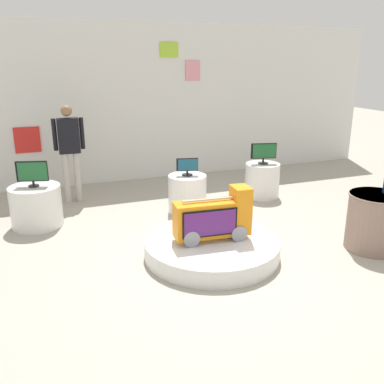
{
  "coord_description": "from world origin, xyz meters",
  "views": [
    {
      "loc": [
        -2.14,
        -4.63,
        2.59
      ],
      "look_at": [
        -0.2,
        0.53,
        0.83
      ],
      "focal_mm": 38.96,
      "sensor_mm": 36.0,
      "label": 1
    }
  ],
  "objects_px": {
    "display_pedestal_right_rear": "(262,180)",
    "tv_on_left_rear": "(32,172)",
    "display_pedestal_center_rear": "(187,194)",
    "tv_on_center_rear": "(187,166)",
    "main_display_pedestal": "(212,247)",
    "display_pedestal_left_rear": "(36,206)",
    "side_table_round": "(374,221)",
    "shopper_browsing_near_truck": "(70,146)",
    "novelty_firetruck_tv": "(214,219)",
    "tv_on_right_rear": "(264,152)"
  },
  "relations": [
    {
      "from": "display_pedestal_left_rear",
      "to": "shopper_browsing_near_truck",
      "type": "relative_size",
      "value": 0.44
    },
    {
      "from": "tv_on_left_rear",
      "to": "main_display_pedestal",
      "type": "bearing_deg",
      "value": -41.86
    },
    {
      "from": "display_pedestal_right_rear",
      "to": "side_table_round",
      "type": "xyz_separation_m",
      "value": [
        0.29,
        -2.64,
        0.08
      ]
    },
    {
      "from": "novelty_firetruck_tv",
      "to": "shopper_browsing_near_truck",
      "type": "bearing_deg",
      "value": 117.3
    },
    {
      "from": "tv_on_center_rear",
      "to": "display_pedestal_right_rear",
      "type": "height_order",
      "value": "tv_on_center_rear"
    },
    {
      "from": "display_pedestal_right_rear",
      "to": "side_table_round",
      "type": "height_order",
      "value": "side_table_round"
    },
    {
      "from": "novelty_firetruck_tv",
      "to": "tv_on_right_rear",
      "type": "height_order",
      "value": "tv_on_right_rear"
    },
    {
      "from": "novelty_firetruck_tv",
      "to": "display_pedestal_right_rear",
      "type": "xyz_separation_m",
      "value": [
        1.93,
        2.05,
        -0.2
      ]
    },
    {
      "from": "main_display_pedestal",
      "to": "novelty_firetruck_tv",
      "type": "height_order",
      "value": "novelty_firetruck_tv"
    },
    {
      "from": "tv_on_right_rear",
      "to": "shopper_browsing_near_truck",
      "type": "height_order",
      "value": "shopper_browsing_near_truck"
    },
    {
      "from": "tv_on_left_rear",
      "to": "tv_on_center_rear",
      "type": "height_order",
      "value": "tv_on_left_rear"
    },
    {
      "from": "display_pedestal_right_rear",
      "to": "shopper_browsing_near_truck",
      "type": "bearing_deg",
      "value": 164.17
    },
    {
      "from": "novelty_firetruck_tv",
      "to": "tv_on_right_rear",
      "type": "relative_size",
      "value": 2.17
    },
    {
      "from": "display_pedestal_left_rear",
      "to": "tv_on_center_rear",
      "type": "distance_m",
      "value": 2.57
    },
    {
      "from": "display_pedestal_center_rear",
      "to": "side_table_round",
      "type": "distance_m",
      "value": 3.06
    },
    {
      "from": "shopper_browsing_near_truck",
      "to": "display_pedestal_right_rear",
      "type": "bearing_deg",
      "value": -15.83
    },
    {
      "from": "tv_on_left_rear",
      "to": "shopper_browsing_near_truck",
      "type": "height_order",
      "value": "shopper_browsing_near_truck"
    },
    {
      "from": "tv_on_left_rear",
      "to": "side_table_round",
      "type": "distance_m",
      "value": 5.18
    },
    {
      "from": "main_display_pedestal",
      "to": "side_table_round",
      "type": "bearing_deg",
      "value": -14.84
    },
    {
      "from": "main_display_pedestal",
      "to": "novelty_firetruck_tv",
      "type": "xyz_separation_m",
      "value": [
        0.02,
        -0.01,
        0.41
      ]
    },
    {
      "from": "main_display_pedestal",
      "to": "shopper_browsing_near_truck",
      "type": "bearing_deg",
      "value": 117.08
    },
    {
      "from": "main_display_pedestal",
      "to": "tv_on_left_rear",
      "type": "height_order",
      "value": "tv_on_left_rear"
    },
    {
      "from": "display_pedestal_left_rear",
      "to": "display_pedestal_right_rear",
      "type": "height_order",
      "value": "same"
    },
    {
      "from": "display_pedestal_left_rear",
      "to": "shopper_browsing_near_truck",
      "type": "xyz_separation_m",
      "value": [
        0.67,
        1.04,
        0.74
      ]
    },
    {
      "from": "novelty_firetruck_tv",
      "to": "display_pedestal_right_rear",
      "type": "relative_size",
      "value": 1.59
    },
    {
      "from": "tv_on_center_rear",
      "to": "side_table_round",
      "type": "bearing_deg",
      "value": -50.24
    },
    {
      "from": "display_pedestal_right_rear",
      "to": "side_table_round",
      "type": "relative_size",
      "value": 0.82
    },
    {
      "from": "tv_on_left_rear",
      "to": "display_pedestal_center_rear",
      "type": "distance_m",
      "value": 2.58
    },
    {
      "from": "display_pedestal_right_rear",
      "to": "shopper_browsing_near_truck",
      "type": "relative_size",
      "value": 0.37
    },
    {
      "from": "display_pedestal_right_rear",
      "to": "novelty_firetruck_tv",
      "type": "bearing_deg",
      "value": -133.16
    },
    {
      "from": "novelty_firetruck_tv",
      "to": "display_pedestal_right_rear",
      "type": "bearing_deg",
      "value": 46.84
    },
    {
      "from": "tv_on_right_rear",
      "to": "display_pedestal_left_rear",
      "type": "bearing_deg",
      "value": -179.38
    },
    {
      "from": "display_pedestal_left_rear",
      "to": "display_pedestal_center_rear",
      "type": "distance_m",
      "value": 2.52
    },
    {
      "from": "tv_on_center_rear",
      "to": "main_display_pedestal",
      "type": "bearing_deg",
      "value": -99.15
    },
    {
      "from": "main_display_pedestal",
      "to": "display_pedestal_right_rear",
      "type": "relative_size",
      "value": 2.78
    },
    {
      "from": "main_display_pedestal",
      "to": "tv_on_left_rear",
      "type": "relative_size",
      "value": 3.88
    },
    {
      "from": "main_display_pedestal",
      "to": "display_pedestal_right_rear",
      "type": "xyz_separation_m",
      "value": [
        1.95,
        2.05,
        0.21
      ]
    },
    {
      "from": "display_pedestal_right_rear",
      "to": "tv_on_left_rear",
      "type": "bearing_deg",
      "value": -179.26
    },
    {
      "from": "display_pedestal_left_rear",
      "to": "display_pedestal_right_rear",
      "type": "relative_size",
      "value": 1.21
    },
    {
      "from": "tv_on_left_rear",
      "to": "shopper_browsing_near_truck",
      "type": "xyz_separation_m",
      "value": [
        0.67,
        1.05,
        0.17
      ]
    },
    {
      "from": "tv_on_left_rear",
      "to": "tv_on_right_rear",
      "type": "distance_m",
      "value": 4.17
    },
    {
      "from": "tv_on_left_rear",
      "to": "side_table_round",
      "type": "bearing_deg",
      "value": -30.11
    },
    {
      "from": "tv_on_right_rear",
      "to": "shopper_browsing_near_truck",
      "type": "distance_m",
      "value": 3.64
    },
    {
      "from": "tv_on_center_rear",
      "to": "shopper_browsing_near_truck",
      "type": "xyz_separation_m",
      "value": [
        -1.84,
        1.29,
        0.24
      ]
    },
    {
      "from": "display_pedestal_center_rear",
      "to": "tv_on_right_rear",
      "type": "xyz_separation_m",
      "value": [
        1.67,
        0.29,
        0.56
      ]
    },
    {
      "from": "tv_on_center_rear",
      "to": "tv_on_right_rear",
      "type": "height_order",
      "value": "tv_on_right_rear"
    },
    {
      "from": "novelty_firetruck_tv",
      "to": "tv_on_center_rear",
      "type": "relative_size",
      "value": 2.83
    },
    {
      "from": "novelty_firetruck_tv",
      "to": "tv_on_right_rear",
      "type": "xyz_separation_m",
      "value": [
        1.93,
        2.05,
        0.36
      ]
    },
    {
      "from": "display_pedestal_left_rear",
      "to": "side_table_round",
      "type": "xyz_separation_m",
      "value": [
        4.46,
        -2.59,
        0.08
      ]
    },
    {
      "from": "display_pedestal_right_rear",
      "to": "main_display_pedestal",
      "type": "bearing_deg",
      "value": -133.55
    }
  ]
}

